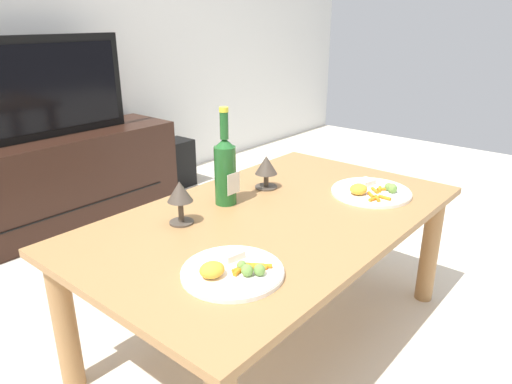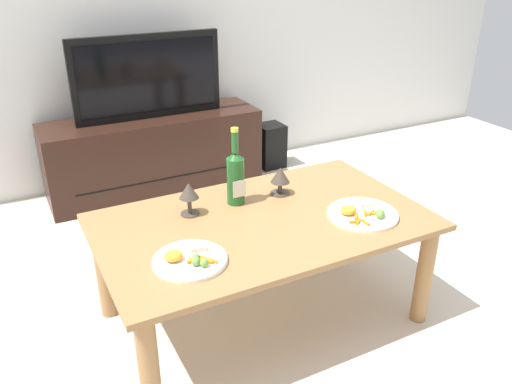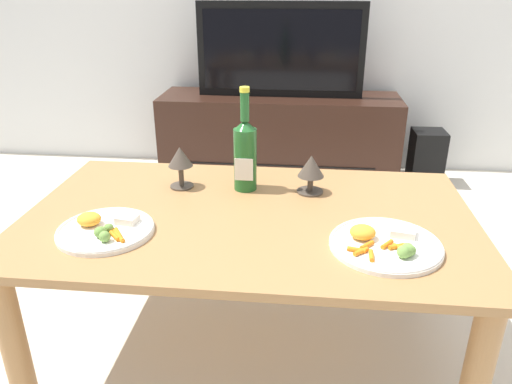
{
  "view_description": "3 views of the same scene",
  "coord_description": "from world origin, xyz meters",
  "px_view_note": "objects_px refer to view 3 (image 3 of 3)",
  "views": [
    {
      "loc": [
        -1.14,
        -0.88,
        1.11
      ],
      "look_at": [
        -0.0,
        0.08,
        0.55
      ],
      "focal_mm": 32.86,
      "sensor_mm": 36.0,
      "label": 1
    },
    {
      "loc": [
        -0.89,
        -1.64,
        1.5
      ],
      "look_at": [
        0.01,
        0.08,
        0.58
      ],
      "focal_mm": 36.49,
      "sensor_mm": 36.0,
      "label": 2
    },
    {
      "loc": [
        0.16,
        -1.3,
        1.14
      ],
      "look_at": [
        0.02,
        0.04,
        0.54
      ],
      "focal_mm": 34.26,
      "sensor_mm": 36.0,
      "label": 3
    }
  ],
  "objects_px": {
    "dining_table": "(249,236)",
    "dinner_plate_right": "(385,244)",
    "tv_stand": "(279,138)",
    "tv_screen": "(281,50)",
    "wine_bottle": "(245,152)",
    "floor_speaker": "(426,157)",
    "goblet_right": "(311,169)",
    "goblet_left": "(180,160)",
    "dinner_plate_left": "(105,229)"
  },
  "relations": [
    {
      "from": "goblet_left",
      "to": "goblet_right",
      "type": "distance_m",
      "value": 0.43
    },
    {
      "from": "floor_speaker",
      "to": "dinner_plate_left",
      "type": "distance_m",
      "value": 2.14
    },
    {
      "from": "dining_table",
      "to": "dinner_plate_right",
      "type": "bearing_deg",
      "value": -23.36
    },
    {
      "from": "dinner_plate_left",
      "to": "dinner_plate_right",
      "type": "height_order",
      "value": "same"
    },
    {
      "from": "tv_screen",
      "to": "wine_bottle",
      "type": "distance_m",
      "value": 1.34
    },
    {
      "from": "dinner_plate_right",
      "to": "dining_table",
      "type": "bearing_deg",
      "value": 156.64
    },
    {
      "from": "goblet_left",
      "to": "dinner_plate_left",
      "type": "xyz_separation_m",
      "value": [
        -0.13,
        -0.34,
        -0.09
      ]
    },
    {
      "from": "wine_bottle",
      "to": "goblet_right",
      "type": "height_order",
      "value": "wine_bottle"
    },
    {
      "from": "wine_bottle",
      "to": "dining_table",
      "type": "bearing_deg",
      "value": -79.82
    },
    {
      "from": "dinner_plate_left",
      "to": "dining_table",
      "type": "bearing_deg",
      "value": 23.12
    },
    {
      "from": "dining_table",
      "to": "goblet_left",
      "type": "distance_m",
      "value": 0.35
    },
    {
      "from": "floor_speaker",
      "to": "wine_bottle",
      "type": "bearing_deg",
      "value": -125.55
    },
    {
      "from": "tv_stand",
      "to": "dinner_plate_left",
      "type": "height_order",
      "value": "dinner_plate_left"
    },
    {
      "from": "wine_bottle",
      "to": "goblet_left",
      "type": "distance_m",
      "value": 0.22
    },
    {
      "from": "goblet_left",
      "to": "wine_bottle",
      "type": "bearing_deg",
      "value": 2.32
    },
    {
      "from": "tv_screen",
      "to": "dinner_plate_left",
      "type": "relative_size",
      "value": 3.54
    },
    {
      "from": "tv_stand",
      "to": "tv_screen",
      "type": "xyz_separation_m",
      "value": [
        0.0,
        -0.0,
        0.51
      ]
    },
    {
      "from": "tv_stand",
      "to": "goblet_right",
      "type": "distance_m",
      "value": 1.39
    },
    {
      "from": "dinner_plate_left",
      "to": "wine_bottle",
      "type": "bearing_deg",
      "value": 45.34
    },
    {
      "from": "tv_stand",
      "to": "goblet_right",
      "type": "xyz_separation_m",
      "value": [
        0.18,
        -1.34,
        0.32
      ]
    },
    {
      "from": "dining_table",
      "to": "goblet_left",
      "type": "height_order",
      "value": "goblet_left"
    },
    {
      "from": "tv_stand",
      "to": "dinner_plate_right",
      "type": "relative_size",
      "value": 4.77
    },
    {
      "from": "tv_stand",
      "to": "dinner_plate_right",
      "type": "xyz_separation_m",
      "value": [
        0.38,
        -1.69,
        0.25
      ]
    },
    {
      "from": "wine_bottle",
      "to": "dinner_plate_left",
      "type": "relative_size",
      "value": 1.28
    },
    {
      "from": "tv_screen",
      "to": "dinner_plate_right",
      "type": "height_order",
      "value": "tv_screen"
    },
    {
      "from": "floor_speaker",
      "to": "goblet_right",
      "type": "distance_m",
      "value": 1.57
    },
    {
      "from": "dinner_plate_left",
      "to": "dinner_plate_right",
      "type": "distance_m",
      "value": 0.76
    },
    {
      "from": "dinner_plate_right",
      "to": "wine_bottle",
      "type": "bearing_deg",
      "value": 139.51
    },
    {
      "from": "goblet_left",
      "to": "goblet_right",
      "type": "relative_size",
      "value": 1.11
    },
    {
      "from": "goblet_right",
      "to": "dining_table",
      "type": "bearing_deg",
      "value": -135.29
    },
    {
      "from": "dining_table",
      "to": "tv_stand",
      "type": "distance_m",
      "value": 1.53
    },
    {
      "from": "floor_speaker",
      "to": "goblet_right",
      "type": "relative_size",
      "value": 2.52
    },
    {
      "from": "tv_stand",
      "to": "wine_bottle",
      "type": "bearing_deg",
      "value": -91.55
    },
    {
      "from": "dining_table",
      "to": "wine_bottle",
      "type": "xyz_separation_m",
      "value": [
        -0.03,
        0.19,
        0.2
      ]
    },
    {
      "from": "floor_speaker",
      "to": "dinner_plate_right",
      "type": "height_order",
      "value": "dinner_plate_right"
    },
    {
      "from": "tv_stand",
      "to": "dinner_plate_left",
      "type": "xyz_separation_m",
      "value": [
        -0.38,
        -1.69,
        0.25
      ]
    },
    {
      "from": "tv_stand",
      "to": "tv_screen",
      "type": "height_order",
      "value": "tv_screen"
    },
    {
      "from": "goblet_left",
      "to": "dinner_plate_left",
      "type": "distance_m",
      "value": 0.38
    },
    {
      "from": "tv_stand",
      "to": "floor_speaker",
      "type": "bearing_deg",
      "value": 0.31
    },
    {
      "from": "tv_screen",
      "to": "goblet_right",
      "type": "distance_m",
      "value": 1.37
    },
    {
      "from": "tv_screen",
      "to": "dinner_plate_left",
      "type": "xyz_separation_m",
      "value": [
        -0.38,
        -1.68,
        -0.26
      ]
    },
    {
      "from": "dining_table",
      "to": "tv_stand",
      "type": "xyz_separation_m",
      "value": [
        0.0,
        1.52,
        -0.16
      ]
    },
    {
      "from": "tv_screen",
      "to": "wine_bottle",
      "type": "bearing_deg",
      "value": -91.55
    },
    {
      "from": "dining_table",
      "to": "floor_speaker",
      "type": "height_order",
      "value": "dining_table"
    },
    {
      "from": "tv_screen",
      "to": "goblet_right",
      "type": "xyz_separation_m",
      "value": [
        0.18,
        -1.34,
        -0.19
      ]
    },
    {
      "from": "floor_speaker",
      "to": "goblet_left",
      "type": "relative_size",
      "value": 2.28
    },
    {
      "from": "tv_stand",
      "to": "wine_bottle",
      "type": "xyz_separation_m",
      "value": [
        -0.04,
        -1.34,
        0.37
      ]
    },
    {
      "from": "dining_table",
      "to": "tv_screen",
      "type": "relative_size",
      "value": 1.42
    },
    {
      "from": "floor_speaker",
      "to": "wine_bottle",
      "type": "relative_size",
      "value": 0.95
    },
    {
      "from": "dining_table",
      "to": "goblet_right",
      "type": "height_order",
      "value": "goblet_right"
    }
  ]
}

